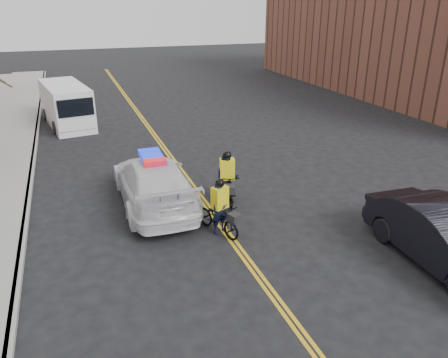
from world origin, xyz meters
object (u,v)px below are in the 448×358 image
cyclist_near (220,214)px  cyclist_far (227,183)px  police_cruiser (154,182)px  cargo_van (67,106)px  dark_sedan (446,238)px

cyclist_near → cyclist_far: size_ratio=0.98×
police_cruiser → cyclist_far: (2.48, -0.76, -0.09)m
cargo_van → cyclist_near: bearing=-84.1°
police_cruiser → cyclist_far: 2.59m
cyclist_far → police_cruiser: bearing=175.9°
cargo_van → cyclist_far: (5.06, -12.94, -0.38)m
police_cruiser → cargo_van: bearing=-77.5°
police_cruiser → cyclist_near: 3.14m
cargo_van → police_cruiser: bearing=-87.5°
cargo_van → dark_sedan: bearing=-73.2°
cyclist_far → dark_sedan: bearing=-41.2°
police_cruiser → dark_sedan: 9.34m
dark_sedan → cyclist_near: 6.40m
dark_sedan → cyclist_far: 7.14m
cargo_van → cyclist_far: cargo_van is taller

